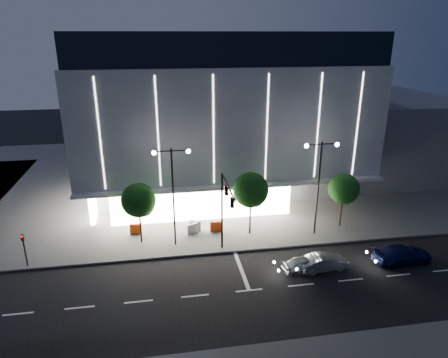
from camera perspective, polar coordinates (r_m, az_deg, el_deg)
ground at (r=31.48m, az=-0.70°, el=-14.40°), size 160.00×160.00×0.00m
sidewalk_museum at (r=53.48m, az=0.66°, el=0.68°), size 70.00×40.00×0.15m
museum at (r=49.21m, az=-1.30°, el=10.05°), size 30.00×25.80×18.00m
annex_building at (r=59.37m, az=21.18°, el=6.23°), size 16.00×20.00×10.00m
traffic_mast at (r=32.07m, az=0.12°, el=-3.43°), size 0.33×5.89×7.07m
street_lamp_west at (r=33.82m, az=-7.33°, el=-0.63°), size 3.16×0.36×9.00m
street_lamp_east at (r=36.56m, az=13.46°, el=0.56°), size 3.16×0.36×9.00m
ped_signal_far at (r=35.87m, az=-26.65°, el=-8.63°), size 0.22×0.24×3.00m
tree_left at (r=35.53m, az=-12.07°, el=-3.23°), size 3.02×3.02×5.72m
tree_mid at (r=36.23m, az=3.87°, el=-1.83°), size 3.25×3.25×6.15m
tree_right at (r=39.36m, az=16.73°, el=-1.56°), size 2.91×2.91×5.51m
car_lead at (r=32.98m, az=11.45°, el=-11.83°), size 3.73×1.89×1.22m
car_second at (r=33.46m, az=14.08°, el=-11.48°), size 4.05×1.70×1.30m
car_third at (r=36.50m, az=24.12°, el=-9.78°), size 5.13×2.36×1.45m
barrier_a at (r=38.44m, az=-12.46°, el=-6.98°), size 1.11×0.31×1.00m
barrier_b at (r=38.30m, az=-4.10°, el=-6.62°), size 1.11×0.67×1.00m
barrier_c at (r=38.01m, az=-1.16°, el=-6.79°), size 1.12×0.34×1.00m
barrier_d at (r=37.71m, az=-4.56°, el=-7.08°), size 1.11×0.66×1.00m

